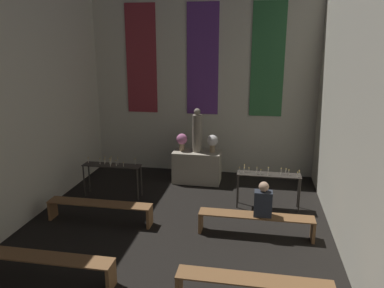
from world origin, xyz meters
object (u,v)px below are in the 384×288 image
at_px(pew_back_right, 256,220).
at_px(person_seated, 263,201).
at_px(altar, 197,167).
at_px(statue, 197,132).
at_px(pew_third_right, 253,286).
at_px(flower_vase_left, 182,140).
at_px(pew_third_left, 45,263).
at_px(candle_rack_left, 112,169).
at_px(candle_rack_right, 269,179).
at_px(flower_vase_right, 212,142).
at_px(pew_back_left, 100,208).

xyz_separation_m(pew_back_right, person_seated, (0.13, -0.00, 0.43)).
distance_m(altar, statue, 1.02).
bearing_deg(pew_third_right, pew_back_right, 90.00).
distance_m(altar, flower_vase_left, 0.87).
distance_m(altar, pew_back_right, 3.33).
height_order(flower_vase_left, pew_third_left, flower_vase_left).
bearing_deg(pew_third_right, altar, 108.65).
xyz_separation_m(statue, candle_rack_left, (-1.97, -1.43, -0.74)).
bearing_deg(person_seated, candle_rack_right, 84.67).
height_order(flower_vase_right, pew_third_left, flower_vase_right).
bearing_deg(pew_third_left, pew_third_right, 0.00).
height_order(pew_back_right, person_seated, person_seated).
bearing_deg(pew_back_right, candle_rack_left, 158.61).
bearing_deg(statue, pew_third_right, -71.35).
distance_m(candle_rack_left, pew_third_right, 5.16).
xyz_separation_m(candle_rack_left, pew_back_left, (0.26, -1.44, -0.39)).
relative_size(flower_vase_right, candle_rack_left, 0.33).
xyz_separation_m(flower_vase_left, pew_back_right, (2.13, -2.86, -0.86)).
distance_m(pew_third_left, pew_third_right, 3.40).
bearing_deg(candle_rack_left, flower_vase_left, 42.97).
bearing_deg(flower_vase_right, candle_rack_right, -43.07).
height_order(statue, pew_back_right, statue).
xyz_separation_m(flower_vase_left, pew_third_right, (2.13, -5.04, -0.86)).
xyz_separation_m(pew_third_left, pew_third_right, (3.40, 0.00, 0.00)).
relative_size(pew_back_left, pew_back_right, 1.00).
distance_m(flower_vase_left, candle_rack_right, 2.83).
distance_m(altar, person_seated, 3.41).
bearing_deg(pew_third_right, person_seated, 86.63).
distance_m(flower_vase_right, pew_back_right, 3.25).
bearing_deg(flower_vase_left, statue, 0.00).
xyz_separation_m(altar, flower_vase_left, (-0.43, 0.00, 0.76)).
bearing_deg(flower_vase_right, person_seated, -64.02).
distance_m(altar, candle_rack_right, 2.44).
bearing_deg(candle_rack_left, person_seated, -20.73).
relative_size(altar, person_seated, 1.83).
bearing_deg(pew_back_left, pew_third_left, -90.00).
bearing_deg(altar, flower_vase_left, 180.00).
height_order(pew_third_left, pew_back_left, same).
distance_m(candle_rack_left, person_seated, 4.06).
distance_m(flower_vase_left, pew_back_left, 3.25).
xyz_separation_m(pew_third_left, person_seated, (3.53, 2.18, 0.43)).
xyz_separation_m(pew_third_left, pew_back_right, (3.40, 2.18, 0.00)).
xyz_separation_m(flower_vase_left, person_seated, (2.26, -2.86, -0.43)).
bearing_deg(altar, candle_rack_right, -36.07).
bearing_deg(flower_vase_right, pew_third_left, -112.95).
bearing_deg(pew_back_right, pew_third_right, -90.00).
bearing_deg(pew_back_left, altar, 59.29).
distance_m(flower_vase_left, pew_back_right, 3.67).
distance_m(statue, candle_rack_right, 2.54).
bearing_deg(altar, flower_vase_right, 0.00).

